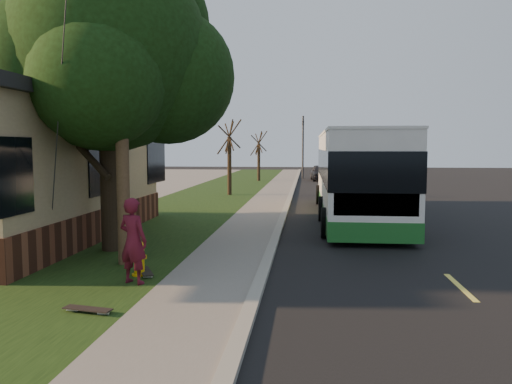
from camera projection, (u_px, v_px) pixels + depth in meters
ground at (261, 282)px, 10.36m from camera, size 120.00×120.00×0.00m
road at (384, 217)px, 19.86m from camera, size 8.00×80.00×0.01m
curb at (284, 214)px, 20.26m from camera, size 0.25×80.00×0.12m
sidewalk at (259, 215)px, 20.37m from camera, size 2.00×80.00×0.08m
grass_verge at (176, 214)px, 20.73m from camera, size 5.00×80.00×0.07m
fire_hydrant at (139, 258)px, 10.59m from camera, size 0.32×0.32×0.74m
utility_pole at (120, 66)px, 11.27m from camera, size 2.86×3.21×9.07m
leafy_tree at (111, 55)px, 12.95m from camera, size 6.30×6.00×7.80m
bare_tree_near at (229, 158)px, 28.36m from camera, size 1.38×1.21×4.31m
bare_tree_far at (259, 157)px, 40.21m from camera, size 1.38×1.21×4.03m
traffic_signal at (303, 143)px, 43.71m from camera, size 0.18×0.22×5.50m
transit_bus at (355, 173)px, 19.54m from camera, size 2.86×12.42×3.36m
skateboarder at (133, 241)px, 9.92m from camera, size 0.73×0.61×1.73m
skateboard_main at (146, 271)px, 10.70m from camera, size 0.58×0.86×0.08m
skateboard_spare at (88, 309)px, 8.21m from camera, size 0.87×0.36×0.08m
distant_car at (321, 172)px, 41.67m from camera, size 1.89×4.08×1.35m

